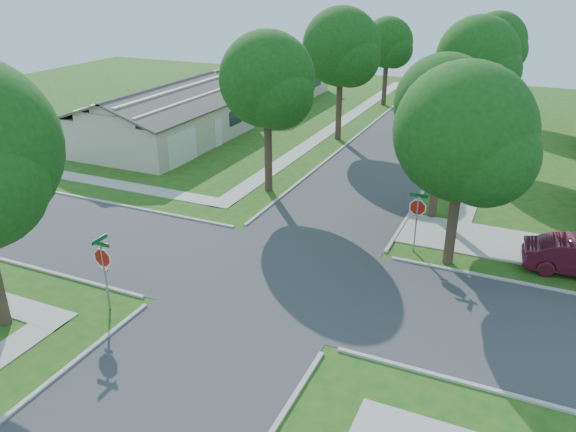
% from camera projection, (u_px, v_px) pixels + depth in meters
% --- Properties ---
extents(ground, '(100.00, 100.00, 0.00)m').
position_uv_depth(ground, '(276.00, 277.00, 23.31)').
color(ground, '#1A5116').
rests_on(ground, ground).
extents(road_ns, '(7.00, 100.00, 0.02)m').
position_uv_depth(road_ns, '(276.00, 277.00, 23.31)').
color(road_ns, '#333335').
rests_on(road_ns, ground).
extents(sidewalk_ne, '(1.20, 40.00, 0.04)m').
position_uv_depth(sidewalk_ne, '(493.00, 138.00, 42.77)').
color(sidewalk_ne, '#9E9B91').
rests_on(sidewalk_ne, ground).
extents(sidewalk_nw, '(1.20, 40.00, 0.04)m').
position_uv_depth(sidewalk_nw, '(342.00, 122.00, 47.34)').
color(sidewalk_nw, '#9E9B91').
rests_on(sidewalk_nw, ground).
extents(driveway, '(8.80, 3.60, 0.05)m').
position_uv_depth(driveway, '(493.00, 242.00, 26.28)').
color(driveway, '#9E9B91').
rests_on(driveway, ground).
extents(stop_sign_sw, '(1.05, 0.80, 2.98)m').
position_uv_depth(stop_sign_sw, '(103.00, 261.00, 20.33)').
color(stop_sign_sw, gray).
rests_on(stop_sign_sw, ground).
extents(stop_sign_ne, '(1.05, 0.80, 2.98)m').
position_uv_depth(stop_sign_ne, '(417.00, 210.00, 24.67)').
color(stop_sign_ne, gray).
rests_on(stop_sign_ne, ground).
extents(tree_e_near, '(4.97, 4.80, 8.28)m').
position_uv_depth(tree_e_near, '(445.00, 109.00, 26.81)').
color(tree_e_near, '#38281C').
rests_on(tree_e_near, ground).
extents(tree_e_mid, '(5.59, 5.40, 9.21)m').
position_uv_depth(tree_e_mid, '(478.00, 62.00, 36.60)').
color(tree_e_mid, '#38281C').
rests_on(tree_e_mid, ground).
extents(tree_e_far, '(5.17, 5.00, 8.72)m').
position_uv_depth(tree_e_far, '(497.00, 45.00, 47.59)').
color(tree_e_far, '#38281C').
rests_on(tree_e_far, ground).
extents(tree_w_near, '(5.38, 5.20, 8.97)m').
position_uv_depth(tree_w_near, '(268.00, 84.00, 30.14)').
color(tree_w_near, '#38281C').
rests_on(tree_w_near, ground).
extents(tree_w_mid, '(5.80, 5.60, 9.56)m').
position_uv_depth(tree_w_mid, '(342.00, 51.00, 40.03)').
color(tree_w_mid, '#38281C').
rests_on(tree_w_mid, ground).
extents(tree_w_far, '(4.76, 4.60, 8.04)m').
position_uv_depth(tree_w_far, '(388.00, 45.00, 51.30)').
color(tree_w_far, '#38281C').
rests_on(tree_w_far, ground).
extents(tree_ne_corner, '(5.80, 5.60, 8.66)m').
position_uv_depth(tree_ne_corner, '(465.00, 138.00, 22.21)').
color(tree_ne_corner, '#38281C').
rests_on(tree_ne_corner, ground).
extents(house_nw_near, '(8.42, 13.60, 4.23)m').
position_uv_depth(house_nw_near, '(166.00, 122.00, 41.24)').
color(house_nw_near, '#BDAD95').
rests_on(house_nw_near, ground).
extents(house_nw_far, '(8.42, 13.60, 4.23)m').
position_uv_depth(house_nw_far, '(268.00, 83.00, 55.46)').
color(house_nw_far, '#BDAD95').
rests_on(house_nw_far, ground).
extents(car_curb_east, '(1.77, 3.89, 1.30)m').
position_uv_depth(car_curb_east, '(467.00, 110.00, 48.74)').
color(car_curb_east, black).
rests_on(car_curb_east, ground).
extents(car_curb_west, '(2.58, 5.23, 1.46)m').
position_uv_depth(car_curb_west, '(429.00, 92.00, 55.37)').
color(car_curb_west, black).
rests_on(car_curb_west, ground).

